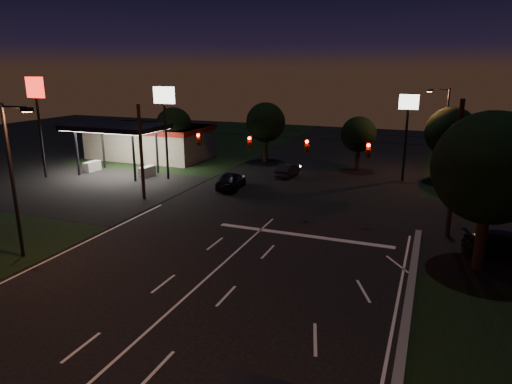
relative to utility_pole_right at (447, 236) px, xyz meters
The scene contains 20 objects.
ground 19.21m from the utility_pole_right, 128.66° to the right, with size 140.00×140.00×0.00m, color black.
cross_street_left 32.02m from the utility_pole_right, behind, with size 20.00×16.00×0.02m, color black.
stop_bar 9.66m from the utility_pole_right, 158.75° to the right, with size 12.00×0.50×0.01m, color silver.
utility_pole_right is the anchor object (origin of this frame).
utility_pole_left 24.00m from the utility_pole_right, behind, with size 0.28×0.28×8.00m, color black.
signal_span 13.20m from the utility_pole_right, behind, with size 24.00×0.40×1.56m.
gas_station 37.27m from the utility_pole_right, 155.56° to the left, with size 14.20×16.10×5.25m.
pole_sign_left_near 27.82m from the utility_pole_right, 164.93° to the left, with size 2.20×0.30×9.10m.
pole_sign_left_far 38.87m from the utility_pole_right, behind, with size 2.00×0.30×10.00m.
pole_sign_right 16.73m from the utility_pole_right, 104.93° to the left, with size 1.80×0.30×8.40m.
street_light_left 27.14m from the utility_pole_right, 150.78° to the right, with size 2.20×0.35×9.00m.
street_light_right_far 17.81m from the utility_pole_right, 92.57° to the left, with size 2.20×0.35×9.00m.
tree_right_near 7.61m from the utility_pole_right, 72.47° to the right, with size 6.00×6.00×8.76m.
tree_far_a 33.84m from the utility_pole_right, 153.24° to the left, with size 4.20×4.20×6.42m.
tree_far_b 28.04m from the utility_pole_right, 136.25° to the left, with size 4.60×4.60×6.98m.
tree_far_c 20.58m from the utility_pole_right, 116.39° to the left, with size 3.80×3.80×5.86m.
tree_far_d 16.84m from the utility_pole_right, 89.92° to the left, with size 4.80×4.80×7.30m.
car_oncoming_a 19.51m from the utility_pole_right, 162.18° to the left, with size 1.87×4.65×1.58m, color black.
car_oncoming_b 19.71m from the utility_pole_right, 140.36° to the left, with size 1.38×3.95×1.30m, color black.
car_cross 4.00m from the utility_pole_right, 35.02° to the right, with size 2.00×4.92×1.43m, color black.
Camera 1 is at (10.59, -16.32, 10.83)m, focal length 32.00 mm.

